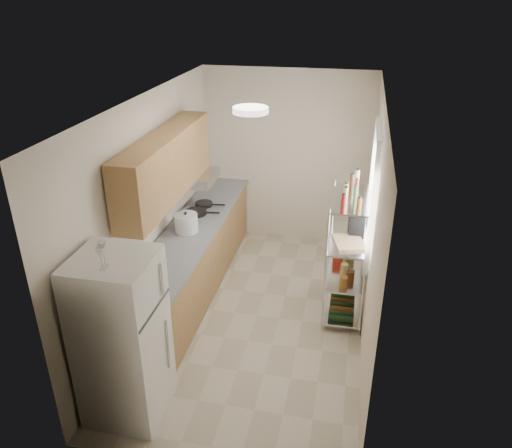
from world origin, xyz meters
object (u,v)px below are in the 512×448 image
(espresso_machine, at_px, (357,221))
(frying_pan_large, at_px, (196,212))
(cutting_board, at_px, (349,242))
(refrigerator, at_px, (122,339))
(rice_cooker, at_px, (186,223))

(espresso_machine, bearing_deg, frying_pan_large, 166.36)
(frying_pan_large, relative_size, cutting_board, 0.69)
(frying_pan_large, bearing_deg, cutting_board, -26.26)
(refrigerator, bearing_deg, cutting_board, 44.47)
(frying_pan_large, xyz_separation_m, espresso_machine, (2.08, -0.36, 0.24))
(cutting_board, bearing_deg, espresso_machine, 76.37)
(rice_cooker, bearing_deg, espresso_machine, 4.31)
(refrigerator, distance_m, cutting_board, 2.65)
(frying_pan_large, bearing_deg, espresso_machine, -18.64)
(rice_cooker, relative_size, espresso_machine, 0.92)
(refrigerator, height_order, rice_cooker, refrigerator)
(refrigerator, height_order, frying_pan_large, refrigerator)
(rice_cooker, height_order, cutting_board, rice_cooker)
(rice_cooker, xyz_separation_m, frying_pan_large, (-0.05, 0.51, -0.09))
(cutting_board, distance_m, espresso_machine, 0.31)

